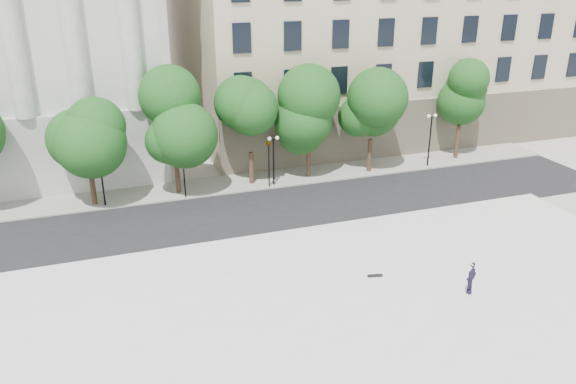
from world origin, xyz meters
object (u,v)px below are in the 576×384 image
at_px(traffic_light_west, 182,148).
at_px(traffic_light_east, 269,142).
at_px(person_lying, 469,289).
at_px(skateboard, 375,276).

bearing_deg(traffic_light_west, traffic_light_east, 0.00).
height_order(traffic_light_west, person_lying, traffic_light_west).
distance_m(traffic_light_east, skateboard, 15.48).
bearing_deg(traffic_light_west, person_lying, -58.46).
xyz_separation_m(traffic_light_west, traffic_light_east, (6.34, 0.00, -0.13)).
height_order(person_lying, skateboard, person_lying).
relative_size(traffic_light_west, traffic_light_east, 1.03).
distance_m(traffic_light_east, person_lying, 18.99).
distance_m(traffic_light_west, skateboard, 17.18).
xyz_separation_m(traffic_light_west, person_lying, (11.13, -18.13, -3.10)).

